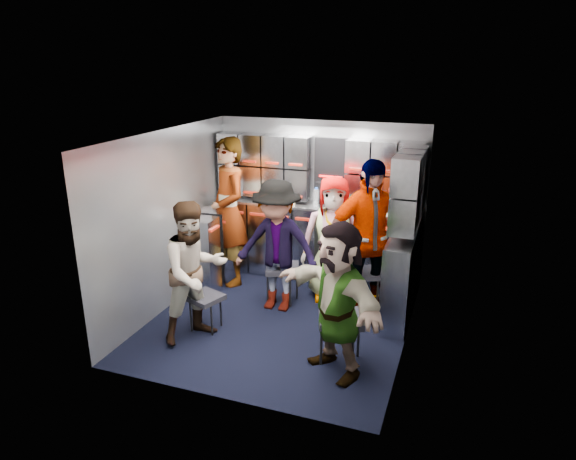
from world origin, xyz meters
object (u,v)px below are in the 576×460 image
(jump_seat_mid_right, at_px, (368,275))
(attendant_arc_e, at_px, (337,300))
(jump_seat_mid_left, at_px, (282,270))
(attendant_arc_a, at_px, (195,272))
(attendant_arc_b, at_px, (277,246))
(jump_seat_near_left, at_px, (205,299))
(jump_seat_near_right, at_px, (341,321))
(jump_seat_center, at_px, (335,262))
(attendant_arc_c, at_px, (333,239))
(attendant_arc_d, at_px, (368,239))
(attendant_standing, at_px, (229,212))

(jump_seat_mid_right, xyz_separation_m, attendant_arc_e, (-0.02, -1.47, 0.35))
(jump_seat_mid_left, distance_m, attendant_arc_e, 1.60)
(attendant_arc_a, bearing_deg, attendant_arc_b, 1.93)
(jump_seat_near_left, height_order, jump_seat_near_right, jump_seat_near_right)
(jump_seat_mid_left, distance_m, jump_seat_mid_right, 1.03)
(attendant_arc_e, bearing_deg, jump_seat_mid_left, 165.62)
(jump_seat_center, bearing_deg, jump_seat_mid_right, -27.73)
(attendant_arc_c, bearing_deg, jump_seat_near_right, -86.00)
(attendant_arc_a, bearing_deg, jump_seat_mid_right, -15.90)
(attendant_arc_a, xyz_separation_m, attendant_arc_b, (0.56, 0.92, 0.03))
(attendant_arc_a, xyz_separation_m, attendant_arc_c, (1.09, 1.42, 0.02))
(attendant_arc_e, bearing_deg, jump_seat_center, 141.46)
(jump_seat_center, relative_size, jump_seat_mid_right, 0.93)
(attendant_arc_b, distance_m, attendant_arc_c, 0.73)
(attendant_arc_d, bearing_deg, attendant_arc_b, 159.51)
(jump_seat_near_right, distance_m, attendant_arc_a, 1.58)
(attendant_arc_c, bearing_deg, jump_seat_mid_right, -22.64)
(jump_seat_near_right, relative_size, attendant_arc_d, 0.29)
(attendant_arc_b, height_order, attendant_arc_e, attendant_arc_b)
(jump_seat_mid_right, relative_size, attendant_arc_b, 0.31)
(attendant_arc_c, relative_size, attendant_arc_d, 0.84)
(jump_seat_mid_right, height_order, attendant_arc_d, attendant_arc_d)
(jump_seat_center, height_order, attendant_arc_b, attendant_arc_b)
(jump_seat_mid_left, bearing_deg, attendant_standing, 158.64)
(jump_seat_mid_right, height_order, attendant_arc_c, attendant_arc_c)
(jump_seat_center, bearing_deg, jump_seat_near_right, -73.53)
(jump_seat_mid_right, height_order, attendant_arc_a, attendant_arc_a)
(jump_seat_near_right, distance_m, attendant_arc_d, 1.21)
(jump_seat_mid_left, xyz_separation_m, jump_seat_mid_right, (1.00, 0.25, -0.01))
(jump_seat_center, bearing_deg, attendant_arc_e, -75.18)
(attendant_arc_c, bearing_deg, attendant_arc_e, -88.04)
(jump_seat_mid_left, distance_m, attendant_arc_a, 1.28)
(jump_seat_near_right, bearing_deg, attendant_standing, 143.31)
(attendant_arc_c, height_order, attendant_arc_e, attendant_arc_c)
(attendant_arc_a, bearing_deg, attendant_arc_e, -61.16)
(attendant_arc_b, height_order, attendant_arc_d, attendant_arc_d)
(attendant_arc_e, bearing_deg, jump_seat_mid_right, 126.02)
(jump_seat_center, xyz_separation_m, jump_seat_near_right, (0.45, -1.54, 0.03))
(jump_seat_near_right, xyz_separation_m, attendant_arc_b, (-0.99, 0.86, 0.34))
(jump_seat_near_right, relative_size, attendant_arc_c, 0.34)
(jump_seat_near_left, xyz_separation_m, attendant_arc_b, (0.56, 0.74, 0.42))
(jump_seat_near_right, height_order, attendant_arc_e, attendant_arc_e)
(attendant_standing, xyz_separation_m, attendant_arc_b, (0.86, -0.52, -0.18))
(attendant_standing, bearing_deg, attendant_arc_b, 11.62)
(jump_seat_mid_right, distance_m, jump_seat_near_right, 1.29)
(jump_seat_center, bearing_deg, attendant_arc_b, -128.07)
(attendant_arc_b, xyz_separation_m, attendant_arc_e, (0.99, -1.04, -0.03))
(jump_seat_center, relative_size, attendant_arc_e, 0.31)
(attendant_standing, xyz_separation_m, attendant_arc_d, (1.86, -0.26, -0.05))
(jump_seat_center, bearing_deg, jump_seat_near_left, -127.53)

